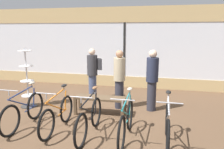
% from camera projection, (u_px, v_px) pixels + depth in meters
% --- Properties ---
extents(ground_plane, '(24.00, 24.00, 0.00)m').
position_uv_depth(ground_plane, '(97.00, 125.00, 5.38)').
color(ground_plane, brown).
extents(shop_back_wall, '(12.00, 0.08, 3.20)m').
position_uv_depth(shop_back_wall, '(124.00, 47.00, 8.73)').
color(shop_back_wall, tan).
rests_on(shop_back_wall, ground_plane).
extents(bicycle_far_left, '(0.46, 1.72, 1.04)m').
position_uv_depth(bicycle_far_left, '(24.00, 111.00, 5.23)').
color(bicycle_far_left, black).
rests_on(bicycle_far_left, ground_plane).
extents(bicycle_left, '(0.46, 1.67, 1.03)m').
position_uv_depth(bicycle_left, '(58.00, 115.00, 5.05)').
color(bicycle_left, black).
rests_on(bicycle_left, ground_plane).
extents(bicycle_center, '(0.46, 1.74, 1.04)m').
position_uv_depth(bicycle_center, '(90.00, 119.00, 4.78)').
color(bicycle_center, black).
rests_on(bicycle_center, ground_plane).
extents(bicycle_right, '(0.46, 1.80, 1.05)m').
position_uv_depth(bicycle_right, '(126.00, 121.00, 4.61)').
color(bicycle_right, black).
rests_on(bicycle_right, ground_plane).
extents(bicycle_far_right, '(0.46, 1.73, 1.05)m').
position_uv_depth(bicycle_far_right, '(167.00, 126.00, 4.38)').
color(bicycle_far_right, black).
rests_on(bicycle_far_right, ground_plane).
extents(accessory_rack, '(0.48, 0.48, 1.81)m').
position_uv_depth(accessory_rack, '(27.00, 83.00, 6.56)').
color(accessory_rack, '#333333').
rests_on(accessory_rack, ground_plane).
extents(display_bench, '(1.40, 0.44, 0.50)m').
position_uv_depth(display_bench, '(100.00, 100.00, 6.00)').
color(display_bench, brown).
rests_on(display_bench, ground_plane).
extents(customer_near_rack, '(0.47, 0.47, 1.74)m').
position_uv_depth(customer_near_rack, '(119.00, 78.00, 6.40)').
color(customer_near_rack, '#2D2D38').
rests_on(customer_near_rack, ground_plane).
extents(customer_by_window, '(0.55, 0.44, 1.72)m').
position_uv_depth(customer_by_window, '(93.00, 72.00, 7.21)').
color(customer_by_window, '#424C6B').
rests_on(customer_by_window, ground_plane).
extents(customer_mid_floor, '(0.48, 0.48, 1.77)m').
position_uv_depth(customer_mid_floor, '(152.00, 79.00, 6.20)').
color(customer_mid_floor, '#2D2D38').
rests_on(customer_mid_floor, ground_plane).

